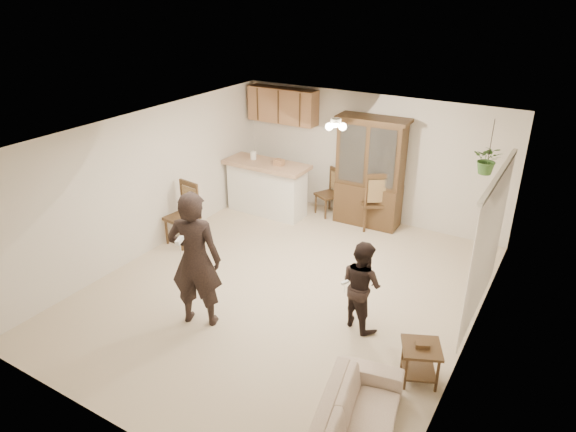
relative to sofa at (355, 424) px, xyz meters
The scene contains 23 objects.
floor 3.13m from the sofa, 134.38° to the left, with size 6.50×6.50×0.00m, color beige.
ceiling 3.77m from the sofa, 134.38° to the left, with size 5.50×6.50×0.02m, color silver.
wall_back 5.95m from the sofa, 111.66° to the left, with size 5.50×0.02×2.50m, color beige.
wall_front 2.56m from the sofa, 154.65° to the right, with size 5.50×0.02×2.50m, color beige.
wall_left 5.47m from the sofa, 155.72° to the left, with size 0.02×6.50×2.50m, color beige.
wall_right 2.46m from the sofa, 75.44° to the left, with size 0.02×6.50×2.50m, color beige.
breakfast_bar 6.09m from the sofa, 131.35° to the left, with size 1.60×0.55×1.00m, color white.
bar_top 6.13m from the sofa, 131.35° to the left, with size 1.75×0.70×0.08m, color tan.
upper_cabinets 6.90m from the sofa, 127.59° to the left, with size 1.50×0.34×0.70m, color brown.
vertical_blinds 3.25m from the sofa, 80.24° to the left, with size 0.06×2.30×2.10m, color silver, non-canonical shape.
ceiling_fixture 4.44m from the sofa, 119.98° to the left, with size 0.36×0.36×0.20m, color #FFE9BF, non-canonical shape.
hanging_plant 4.85m from the sofa, 88.43° to the left, with size 0.43×0.37×0.48m, color #275120.
plant_cord 4.96m from the sofa, 88.43° to the left, with size 0.01×0.01×0.65m, color black.
sofa is the anchor object (origin of this frame).
adult 2.99m from the sofa, 161.72° to the left, with size 0.66×0.43×1.80m, color black.
child 2.18m from the sofa, 112.18° to the left, with size 0.66×0.51×1.35m, color black.
china_hutch 5.59m from the sofa, 111.58° to the left, with size 1.37×0.57×2.14m.
side_table 1.38m from the sofa, 79.63° to the left, with size 0.60×0.60×0.55m.
chair_bar 5.29m from the sofa, 150.26° to the left, with size 0.57×0.57×1.15m.
chair_hutch_left 5.91m from the sofa, 119.47° to the left, with size 0.57×0.57×0.96m.
chair_hutch_right 5.39m from the sofa, 110.28° to the left, with size 0.73×0.73×1.18m.
controller_adult 2.91m from the sofa, 169.40° to the left, with size 0.05×0.17×0.05m, color white.
controller_child 2.01m from the sofa, 118.63° to the left, with size 0.03×0.11×0.03m, color white.
Camera 1 is at (3.55, -5.83, 4.41)m, focal length 32.00 mm.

